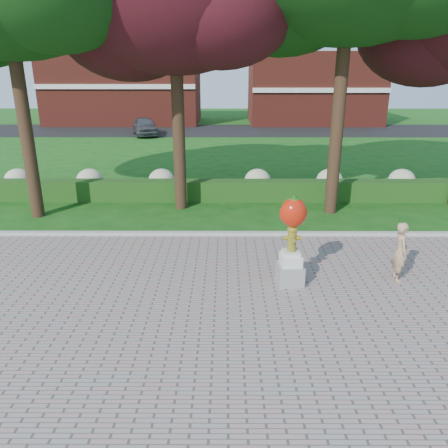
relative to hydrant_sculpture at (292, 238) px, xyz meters
name	(u,v)px	position (x,y,z in m)	size (l,w,h in m)	color
ground	(238,280)	(-1.23, 0.21, -1.20)	(100.00, 100.00, 0.00)	#134A12
walkway	(245,392)	(-1.23, -3.79, -1.18)	(40.00, 14.00, 0.04)	gray
curb	(236,234)	(-1.23, 3.21, -1.13)	(40.00, 0.18, 0.15)	#ADADA5
lawn_hedge	(234,191)	(-1.23, 7.21, -0.80)	(24.00, 0.70, 0.80)	#1F4313
hydrangea_row	(247,181)	(-0.66, 8.21, -0.65)	(20.10, 1.10, 0.99)	#BAB88E
street	(230,130)	(-1.23, 28.21, -1.19)	(50.00, 8.00, 0.02)	black
building_left	(125,85)	(-11.23, 34.21, 2.30)	(14.00, 8.00, 7.00)	maroon
building_right	(313,88)	(6.77, 34.21, 2.00)	(12.00, 8.00, 6.40)	maroon
hydrant_sculpture	(292,238)	(0.00, 0.00, 0.00)	(0.64, 0.64, 2.20)	gray
woman	(400,252)	(2.67, 0.19, -0.42)	(0.54, 0.36, 1.49)	tan
parked_car	(145,126)	(-7.93, 25.21, -0.48)	(1.65, 4.11, 1.40)	#45484D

